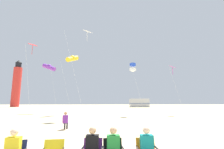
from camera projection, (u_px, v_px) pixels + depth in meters
spectator_purple_chair at (92, 148)px, 4.32m from camera, size 0.35×0.52×1.16m
spectator_black_chair at (114, 149)px, 4.30m from camera, size 0.35×0.51×1.16m
spectator_orange_chair at (148, 148)px, 4.34m from camera, size 0.35×0.52×1.16m
kite_flyer_standing at (66, 120)px, 10.98m from camera, size 0.35×0.51×1.16m
kite_diamond_white at (86, 35)px, 19.51m from camera, size 3.31×3.31×10.42m
kite_box_blue at (133, 67)px, 22.84m from camera, size 1.87×1.84×7.18m
kite_tube_violet at (49, 67)px, 28.02m from camera, size 2.89×2.37×8.38m
kite_tube_gold at (72, 58)px, 25.02m from camera, size 2.68×3.06×9.06m
kite_diamond_magenta at (173, 68)px, 24.62m from camera, size 1.87×1.58×7.24m
kite_diamond_scarlet at (32, 47)px, 19.13m from camera, size 1.24×1.24×8.66m
lighthouse_distant at (17, 85)px, 58.20m from camera, size 2.80×2.80×16.80m
rv_van_silver at (139, 103)px, 54.97m from camera, size 6.47×2.42×2.80m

